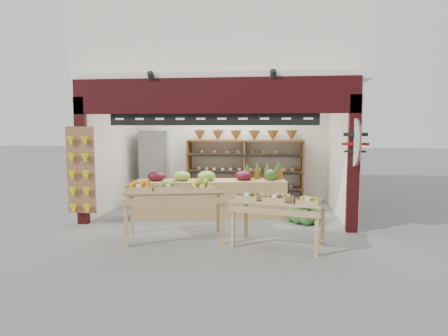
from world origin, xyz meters
TOP-DOWN VIEW (x-y plane):
  - ground at (0.00, 0.00)m, footprint 60.00×60.00m
  - shop_structure at (0.00, 1.61)m, footprint 6.36×5.12m
  - banana_board at (-2.73, -1.17)m, footprint 0.60×0.15m
  - gift_sign at (2.75, -1.15)m, footprint 0.04×0.93m
  - back_shelving at (0.45, 1.94)m, footprint 3.17×0.52m
  - refrigerator at (-2.04, 1.82)m, footprint 0.87×0.87m
  - cardboard_stack at (-1.81, 0.72)m, footprint 0.98×0.72m
  - mid_counter at (-0.18, -0.11)m, footprint 3.42×1.23m
  - display_table_left at (-0.67, -1.90)m, footprint 1.96×1.37m
  - display_table_right at (1.27, -2.08)m, footprint 1.69×1.19m
  - watermelon_pile at (1.88, -0.40)m, footprint 0.74×0.74m

SIDE VIEW (x-z plane):
  - ground at x=0.00m, z-range 0.00..0.00m
  - watermelon_pile at x=1.88m, z-range -0.10..0.48m
  - cardboard_stack at x=-1.81m, z-range -0.08..0.54m
  - mid_counter at x=-0.18m, z-range -0.07..0.99m
  - display_table_right at x=1.27m, z-range 0.26..1.25m
  - display_table_left at x=-0.67m, z-range 0.32..1.43m
  - refrigerator at x=-2.04m, z-range 0.00..1.94m
  - banana_board at x=-2.73m, z-range 0.22..2.02m
  - back_shelving at x=0.45m, z-range 0.25..2.20m
  - gift_sign at x=2.75m, z-range 1.29..2.21m
  - shop_structure at x=0.00m, z-range 1.22..6.62m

